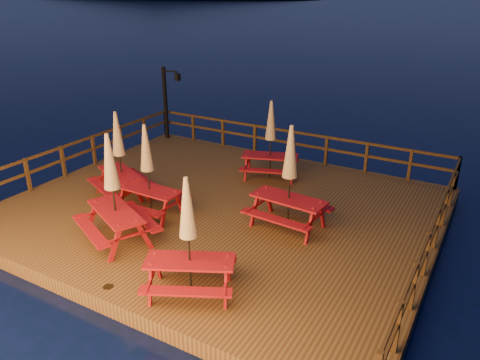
{
  "coord_description": "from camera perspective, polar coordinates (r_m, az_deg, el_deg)",
  "views": [
    {
      "loc": [
        6.74,
        -10.52,
        6.5
      ],
      "look_at": [
        0.32,
        0.6,
        1.1
      ],
      "focal_mm": 35.0,
      "sensor_mm": 36.0,
      "label": 1
    }
  ],
  "objects": [
    {
      "name": "deck_piles",
      "position": [
        14.22,
        -2.34,
        -5.77
      ],
      "size": [
        11.44,
        9.44,
        1.4
      ],
      "color": "#332210",
      "rests_on": "ground"
    },
    {
      "name": "deck",
      "position": [
        13.99,
        -2.37,
        -3.97
      ],
      "size": [
        12.0,
        10.0,
        0.4
      ],
      "primitive_type": "cube",
      "color": "#452D16",
      "rests_on": "ground"
    },
    {
      "name": "picnic_table_5",
      "position": [
        13.12,
        -11.2,
        1.28
      ],
      "size": [
        1.87,
        1.55,
        2.66
      ],
      "rotation": [
        0.0,
        0.0,
        -0.01
      ],
      "color": "maroon",
      "rests_on": "deck"
    },
    {
      "name": "railing",
      "position": [
        15.0,
        1.19,
        1.97
      ],
      "size": [
        11.8,
        9.75,
        1.1
      ],
      "color": "#332210",
      "rests_on": "deck"
    },
    {
      "name": "ground",
      "position": [
        14.08,
        -2.36,
        -4.7
      ],
      "size": [
        500.0,
        500.0,
        0.0
      ],
      "primitive_type": "plane",
      "color": "black",
      "rests_on": "ground"
    },
    {
      "name": "picnic_table_0",
      "position": [
        11.87,
        -15.27,
        -0.88
      ],
      "size": [
        2.52,
        2.35,
        2.87
      ],
      "rotation": [
        0.0,
        0.0,
        -0.44
      ],
      "color": "maroon",
      "rests_on": "deck"
    },
    {
      "name": "picnic_table_2",
      "position": [
        14.43,
        -14.5,
        3.07
      ],
      "size": [
        2.35,
        2.17,
        2.7
      ],
      "rotation": [
        0.0,
        0.0,
        -0.41
      ],
      "color": "maroon",
      "rests_on": "deck"
    },
    {
      "name": "lamp_post",
      "position": [
        19.81,
        -8.76,
        10.01
      ],
      "size": [
        0.85,
        0.18,
        3.0
      ],
      "color": "black",
      "rests_on": "deck"
    },
    {
      "name": "picnic_table_4",
      "position": [
        9.6,
        -6.31,
        -6.73
      ],
      "size": [
        2.35,
        2.21,
        2.67
      ],
      "rotation": [
        0.0,
        0.0,
        0.47
      ],
      "color": "maroon",
      "rests_on": "deck"
    },
    {
      "name": "picnic_table_1",
      "position": [
        15.54,
        3.75,
        5.05
      ],
      "size": [
        2.25,
        2.05,
        2.64
      ],
      "rotation": [
        0.0,
        0.0,
        0.34
      ],
      "color": "maroon",
      "rests_on": "deck"
    },
    {
      "name": "picnic_table_3",
      "position": [
        12.21,
        6.06,
        0.47
      ],
      "size": [
        2.12,
        1.79,
        2.85
      ],
      "rotation": [
        0.0,
        0.0,
        -0.08
      ],
      "color": "maroon",
      "rests_on": "deck"
    }
  ]
}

